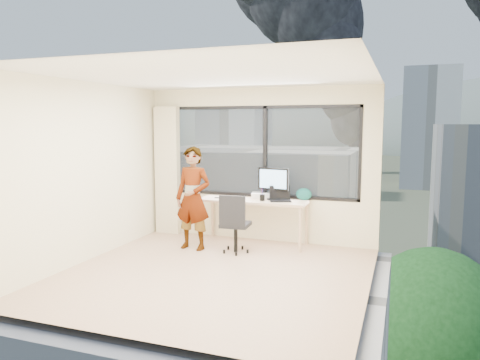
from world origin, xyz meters
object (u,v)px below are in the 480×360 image
at_px(desk, 253,222).
at_px(laptop, 280,194).
at_px(chair, 236,223).
at_px(game_console, 262,195).
at_px(person, 193,198).
at_px(monitor, 273,184).
at_px(handbag, 304,194).

bearing_deg(desk, laptop, -2.18).
xyz_separation_m(chair, laptop, (0.56, 0.58, 0.39)).
xyz_separation_m(chair, game_console, (0.16, 0.85, 0.32)).
height_order(person, laptop, person).
height_order(desk, monitor, monitor).
height_order(chair, game_console, chair).
xyz_separation_m(desk, chair, (-0.09, -0.60, 0.10)).
relative_size(person, laptop, 4.58).
xyz_separation_m(person, monitor, (1.12, 0.71, 0.20)).
bearing_deg(person, chair, 6.40).
bearing_deg(handbag, chair, -118.21).
xyz_separation_m(desk, person, (-0.81, -0.63, 0.45)).
xyz_separation_m(chair, handbag, (0.89, 0.81, 0.38)).
distance_m(chair, game_console, 0.92).
height_order(person, handbag, person).
relative_size(desk, person, 1.10).
bearing_deg(chair, monitor, 54.81).
bearing_deg(game_console, monitor, -47.05).
xyz_separation_m(person, handbag, (1.61, 0.84, 0.03)).
distance_m(person, monitor, 1.34).
bearing_deg(person, handbag, 31.61).
height_order(desk, laptop, laptop).
bearing_deg(person, desk, 41.84).
distance_m(person, handbag, 1.81).
bearing_deg(laptop, chair, -154.84).
bearing_deg(game_console, chair, -114.67).
xyz_separation_m(laptop, handbag, (0.33, 0.23, -0.01)).
height_order(desk, chair, chair).
bearing_deg(laptop, monitor, 124.10).
xyz_separation_m(chair, person, (-0.71, -0.03, 0.35)).
height_order(chair, laptop, laptop).
relative_size(game_console, laptop, 0.93).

